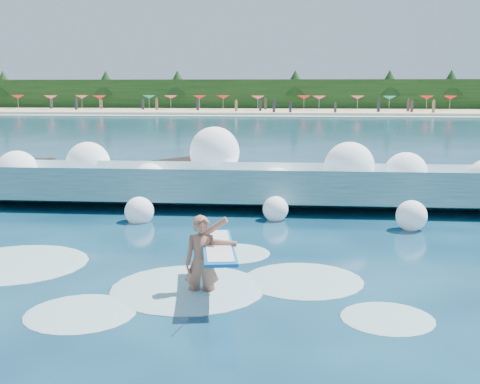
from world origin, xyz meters
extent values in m
plane|color=#07223B|center=(0.00, 0.00, 0.00)|extent=(200.00, 200.00, 0.00)
cube|color=tan|center=(0.00, 78.00, 0.20)|extent=(140.00, 20.00, 0.40)
cube|color=silver|center=(0.00, 67.00, 0.04)|extent=(140.00, 5.00, 0.08)
cube|color=black|center=(0.00, 88.00, 2.50)|extent=(140.00, 4.00, 5.00)
cube|color=teal|center=(1.40, 6.38, 0.48)|extent=(19.21, 2.92, 1.60)
cube|color=white|center=(1.40, 7.18, 0.96)|extent=(19.21, 1.35, 0.75)
cube|color=black|center=(-6.58, 8.06, 0.44)|extent=(2.92, 2.70, 1.27)
cube|color=black|center=(-3.58, 7.26, 0.34)|extent=(1.80, 1.42, 0.98)
cube|color=black|center=(-0.88, 8.46, 0.48)|extent=(2.43, 2.51, 1.37)
imported|color=#9F604A|center=(1.17, -1.63, 0.56)|extent=(0.65, 0.47, 1.69)
cube|color=blue|center=(1.45, -1.58, 0.85)|extent=(0.92, 2.37, 0.06)
cube|color=white|center=(1.45, -1.58, 0.86)|extent=(0.79, 2.16, 0.06)
cylinder|color=black|center=(1.35, -2.83, 0.45)|extent=(0.01, 0.91, 0.43)
sphere|color=white|center=(-5.99, 6.47, 0.96)|extent=(1.35, 1.35, 1.35)
sphere|color=white|center=(-3.89, 7.08, 1.17)|extent=(1.40, 1.40, 1.40)
sphere|color=white|center=(-1.71, 6.39, 0.73)|extent=(1.11, 1.11, 1.11)
sphere|color=white|center=(0.19, 7.25, 1.57)|extent=(1.59, 1.59, 1.59)
sphere|color=white|center=(2.20, 6.15, 0.66)|extent=(1.15, 1.15, 1.15)
sphere|color=white|center=(4.38, 6.58, 1.23)|extent=(1.51, 1.51, 1.51)
sphere|color=white|center=(6.09, 6.79, 1.01)|extent=(1.32, 1.32, 1.32)
sphere|color=white|center=(-1.42, 3.99, 0.28)|extent=(0.79, 0.79, 0.79)
sphere|color=white|center=(2.24, 4.54, 0.30)|extent=(0.70, 0.70, 0.70)
sphere|color=white|center=(5.72, 3.65, 0.37)|extent=(0.79, 0.79, 0.79)
ellipsoid|color=silver|center=(0.86, -1.34, 0.00)|extent=(2.83, 2.83, 0.14)
ellipsoid|color=silver|center=(-0.64, -2.71, 0.00)|extent=(1.81, 1.81, 0.09)
ellipsoid|color=silver|center=(2.94, -0.69, 0.00)|extent=(2.28, 2.28, 0.11)
ellipsoid|color=silver|center=(-2.96, -0.17, 0.00)|extent=(2.99, 2.99, 0.15)
ellipsoid|color=silver|center=(1.41, 1.05, 0.00)|extent=(1.68, 1.68, 0.08)
ellipsoid|color=silver|center=(4.24, -2.48, 0.00)|extent=(1.49, 1.49, 0.07)
cone|color=red|center=(-41.72, 81.94, 2.25)|extent=(2.00, 2.00, 0.50)
cone|color=#E14261|center=(-34.56, 77.87, 2.25)|extent=(2.00, 2.00, 0.50)
cone|color=#E14261|center=(-30.76, 80.83, 2.25)|extent=(2.00, 2.00, 0.50)
cone|color=red|center=(-27.10, 78.38, 2.25)|extent=(2.00, 2.00, 0.50)
cone|color=#14827F|center=(-20.42, 82.49, 2.25)|extent=(2.00, 2.00, 0.50)
cone|color=#E14261|center=(-16.57, 80.60, 2.25)|extent=(2.00, 2.00, 0.50)
cone|color=red|center=(-12.14, 81.00, 2.25)|extent=(2.00, 2.00, 0.50)
cone|color=red|center=(-8.58, 81.84, 2.25)|extent=(2.00, 2.00, 0.50)
cone|color=#E14261|center=(-2.94, 77.95, 2.25)|extent=(2.00, 2.00, 0.50)
cone|color=red|center=(3.87, 81.30, 2.25)|extent=(2.00, 2.00, 0.50)
cone|color=#E14261|center=(6.07, 78.62, 2.25)|extent=(2.00, 2.00, 0.50)
cone|color=#E14261|center=(11.73, 79.54, 2.25)|extent=(2.00, 2.00, 0.50)
cone|color=#14827F|center=(16.20, 78.38, 2.25)|extent=(2.00, 2.00, 0.50)
cone|color=red|center=(21.94, 80.45, 2.25)|extent=(2.00, 2.00, 0.50)
cone|color=red|center=(25.32, 80.54, 2.25)|extent=(2.00, 2.00, 0.50)
cube|color=#3F332D|center=(-11.10, 70.94, 1.17)|extent=(0.35, 0.22, 1.53)
cube|color=#8C664C|center=(-33.43, 80.81, 1.20)|extent=(0.35, 0.22, 1.60)
cube|color=brown|center=(-30.38, 77.19, 1.16)|extent=(0.35, 0.22, 1.52)
cube|color=#3F332D|center=(-17.30, 80.43, 1.10)|extent=(0.35, 0.22, 1.39)
cube|color=#3F332D|center=(-12.67, 81.97, 1.10)|extent=(0.35, 0.22, 1.41)
cube|color=#8C664C|center=(-21.89, 73.05, 1.14)|extent=(0.35, 0.22, 1.49)
cube|color=#3F332D|center=(-26.94, 74.11, 1.09)|extent=(0.35, 0.22, 1.38)
cube|color=#262633|center=(16.48, 79.23, 1.09)|extent=(0.35, 0.22, 1.38)
cube|color=brown|center=(-18.01, 77.18, 1.20)|extent=(0.35, 0.22, 1.60)
cube|color=#3F332D|center=(-13.17, 72.89, 1.10)|extent=(0.35, 0.22, 1.40)
cube|color=#8C664C|center=(-35.05, 78.12, 1.17)|extent=(0.35, 0.22, 1.53)
cube|color=brown|center=(27.88, 75.21, 1.19)|extent=(0.35, 0.22, 1.57)
cube|color=#8C664C|center=(-27.42, 74.75, 1.21)|extent=(0.35, 0.22, 1.61)
camera|label=1|loc=(2.77, -11.60, 3.56)|focal=45.00mm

